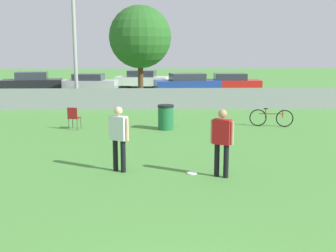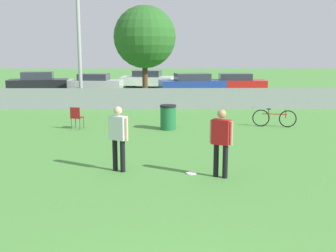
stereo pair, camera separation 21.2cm
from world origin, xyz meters
The scene contains 14 objects.
fence_backline centered at (0.00, 18.00, 0.55)m, with size 24.90×0.07×1.21m.
light_pole centered at (-4.44, 19.37, 4.98)m, with size 0.90×0.36×8.44m.
tree_near_pole centered at (-1.07, 21.88, 3.73)m, with size 3.67×3.67×5.58m.
player_receiver_white centered at (-1.14, 7.09, 0.99)m, with size 0.53×0.41×1.69m.
player_defender_red centered at (1.41, 6.54, 0.99)m, with size 0.53×0.40×1.69m.
frisbee_disc centered at (0.71, 6.84, 0.01)m, with size 0.26×0.26×0.03m.
folding_chair_sideline centered at (-3.38, 12.82, 0.51)m, with size 0.49×0.49×0.87m.
bicycle_sideline centered at (4.47, 13.17, 0.36)m, with size 1.71×0.50×0.74m.
trash_bin centered at (0.20, 12.68, 0.48)m, with size 0.63×0.63×0.96m.
parked_car_dark centered at (-8.80, 26.36, 0.71)m, with size 4.27×2.40×1.47m.
parked_car_silver centered at (-4.98, 27.07, 0.64)m, with size 4.11×2.09×1.29m.
parked_car_white centered at (-1.23, 29.82, 0.67)m, with size 4.25×2.44×1.37m.
parked_car_blue centered at (2.08, 26.39, 0.66)m, with size 4.80×2.54×1.34m.
parked_car_red centered at (5.19, 26.77, 0.65)m, with size 4.37×1.91×1.31m.
Camera 2 is at (-0.01, -3.41, 3.16)m, focal length 45.00 mm.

